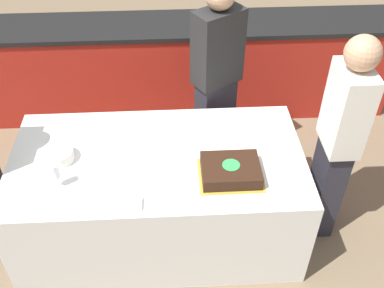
% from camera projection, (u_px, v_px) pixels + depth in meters
% --- Properties ---
extents(ground_plane, '(14.00, 14.00, 0.00)m').
position_uv_depth(ground_plane, '(162.00, 229.00, 3.43)').
color(ground_plane, '#7A664C').
extents(back_counter, '(4.40, 0.58, 0.92)m').
position_uv_depth(back_counter, '(159.00, 68.00, 4.32)').
color(back_counter, '#A82319').
rests_on(back_counter, ground_plane).
extents(dining_table, '(1.94, 1.02, 0.75)m').
position_uv_depth(dining_table, '(160.00, 196.00, 3.18)').
color(dining_table, silver).
rests_on(dining_table, ground_plane).
extents(cake, '(0.40, 0.32, 0.09)m').
position_uv_depth(cake, '(231.00, 170.00, 2.78)').
color(cake, gold).
rests_on(cake, dining_table).
extents(plate_stack, '(0.21, 0.21, 0.08)m').
position_uv_depth(plate_stack, '(58.00, 155.00, 2.89)').
color(plate_stack, white).
rests_on(plate_stack, dining_table).
extents(wine_glass, '(0.07, 0.07, 0.17)m').
position_uv_depth(wine_glass, '(55.00, 172.00, 2.66)').
color(wine_glass, white).
rests_on(wine_glass, dining_table).
extents(side_plate_near_cake, '(0.19, 0.19, 0.00)m').
position_uv_depth(side_plate_near_cake, '(237.00, 142.00, 3.05)').
color(side_plate_near_cake, white).
rests_on(side_plate_near_cake, dining_table).
extents(utensil_pile, '(0.12, 0.09, 0.02)m').
position_uv_depth(utensil_pile, '(132.00, 204.00, 2.62)').
color(utensil_pile, white).
rests_on(utensil_pile, dining_table).
extents(person_cutting_cake, '(0.41, 0.36, 1.63)m').
position_uv_depth(person_cutting_cake, '(216.00, 81.00, 3.44)').
color(person_cutting_cake, '#282833').
rests_on(person_cutting_cake, ground_plane).
extents(person_seated_right, '(0.21, 0.33, 1.59)m').
position_uv_depth(person_seated_right, '(338.00, 140.00, 2.93)').
color(person_seated_right, '#282833').
rests_on(person_seated_right, ground_plane).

